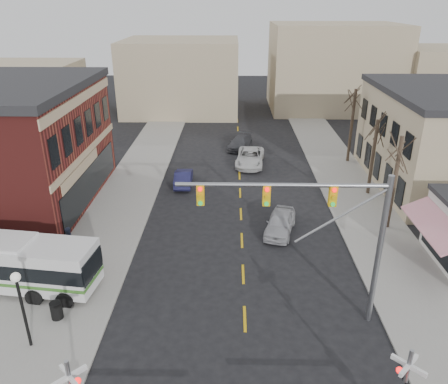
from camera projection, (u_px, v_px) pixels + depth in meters
The scene contains 15 objects.
ground at pixel (246, 347), 20.72m from camera, with size 160.00×160.00×0.00m, color black.
sidewalk_west at pixel (134, 182), 39.14m from camera, with size 5.00×60.00×0.12m, color gray.
sidewalk_east at pixel (346, 184), 38.81m from camera, with size 5.00×60.00×0.12m, color gray.
tree_east_a at pixel (394, 183), 30.09m from camera, with size 0.28×0.28×6.75m.
tree_east_b at pixel (373, 157), 35.66m from camera, with size 0.28×0.28×6.30m.
tree_east_c at pixel (352, 126), 42.78m from camera, with size 0.28×0.28×7.20m.
traffic_signal_mast at pixel (326, 220), 20.25m from camera, with size 9.77×0.30×8.00m.
street_lamp at pixel (19, 294), 19.52m from camera, with size 0.44×0.44×4.06m.
trash_bin at pixel (56, 310), 22.27m from camera, with size 0.60×0.60×0.94m, color black.
car_a at pixel (280, 223), 30.64m from camera, with size 1.78×4.43×1.51m, color #A4A4A8.
car_b at pixel (183, 177), 38.57m from camera, with size 1.44×4.14×1.36m, color #18183D.
car_c at pixel (250, 157), 43.17m from camera, with size 2.58×5.60×1.56m, color silver.
car_d at pixel (240, 143), 47.99m from camera, with size 1.86×4.57×1.33m, color #3B3B40.
pedestrian_near at pixel (81, 286), 23.64m from camera, with size 0.58×0.38×1.60m, color #655351.
pedestrian_far at pixel (70, 241), 27.71m from camera, with size 0.92×0.72×1.90m, color #2B324C.
Camera 1 is at (-0.74, -15.96, 15.15)m, focal length 35.00 mm.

